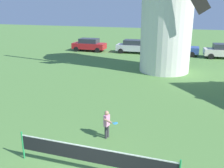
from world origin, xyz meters
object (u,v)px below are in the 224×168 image
at_px(parked_car_red, 89,45).
at_px(parked_car_silver, 133,46).
at_px(parked_car_blue, 179,48).
at_px(tennis_net, 93,155).
at_px(player_far, 107,123).
at_px(parked_car_cream, 224,51).

bearing_deg(parked_car_red, parked_car_silver, 4.19).
relative_size(parked_car_silver, parked_car_blue, 0.90).
height_order(tennis_net, parked_car_red, parked_car_red).
bearing_deg(player_far, tennis_net, -81.72).
relative_size(player_far, parked_car_blue, 0.28).
distance_m(parked_car_red, parked_car_silver, 5.57).
xyz_separation_m(tennis_net, parked_car_red, (-9.65, 22.35, 0.12)).
distance_m(parked_car_blue, parked_car_cream, 4.83).
xyz_separation_m(tennis_net, parked_car_silver, (-4.10, 22.75, 0.12)).
bearing_deg(player_far, parked_car_silver, 100.44).
bearing_deg(tennis_net, parked_car_silver, 100.21).
distance_m(tennis_net, parked_car_cream, 23.40).
bearing_deg(parked_car_cream, parked_car_silver, 179.24).
height_order(player_far, parked_car_red, parked_car_red).
height_order(player_far, parked_car_silver, parked_car_silver).
relative_size(parked_car_red, parked_car_silver, 1.03).
bearing_deg(tennis_net, parked_car_blue, 87.07).
bearing_deg(parked_car_blue, parked_car_silver, -177.98).
distance_m(player_far, parked_car_blue, 20.58).
distance_m(parked_car_silver, parked_car_blue, 5.28).
xyz_separation_m(player_far, parked_car_silver, (-3.75, 20.34, 0.10)).
relative_size(parked_car_blue, parked_car_cream, 1.04).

